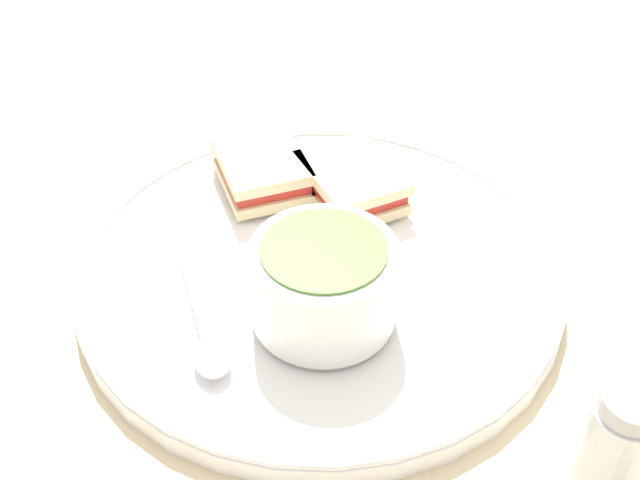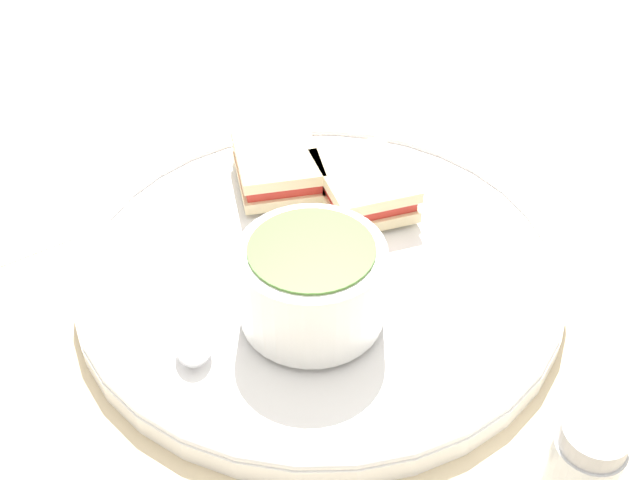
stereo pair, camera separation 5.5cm
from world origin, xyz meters
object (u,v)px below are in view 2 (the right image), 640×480
spoon (193,336)px  soup_bowl (312,282)px  sandwich_half_far (277,166)px  sandwich_half_near (363,185)px  salt_shaker (578,479)px

spoon → soup_bowl: bearing=95.8°
soup_bowl → sandwich_half_far: 0.16m
spoon → sandwich_half_near: bearing=131.5°
soup_bowl → salt_shaker: (0.19, 0.06, -0.01)m
soup_bowl → spoon: soup_bowl is taller
sandwich_half_near → salt_shaker: size_ratio=1.14×
spoon → salt_shaker: salt_shaker is taller
sandwich_half_near → soup_bowl: bearing=-46.5°
spoon → sandwich_half_far: bearing=154.4°
spoon → sandwich_half_far: sandwich_half_far is taller
spoon → sandwich_half_near: size_ratio=1.27×
spoon → sandwich_half_far: size_ratio=1.21×
sandwich_half_near → sandwich_half_far: size_ratio=0.95×
spoon → sandwich_half_near: (-0.08, 0.18, 0.01)m
sandwich_half_near → sandwich_half_far: (-0.06, -0.05, 0.00)m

